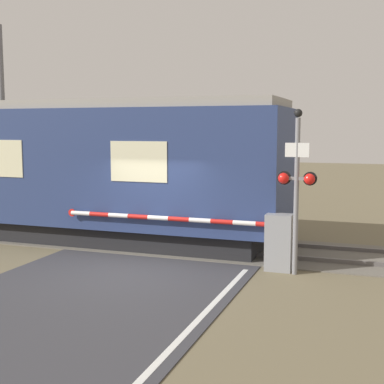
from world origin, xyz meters
TOP-DOWN VIEW (x-y plane):
  - ground_plane at (0.00, 0.00)m, footprint 80.00×80.00m
  - track_bed at (0.00, 3.01)m, footprint 36.00×3.20m
  - train at (-4.66, 3.00)m, footprint 15.33×3.21m
  - crossing_barrier at (2.68, 1.28)m, footprint 5.83×0.44m
  - signal_post at (3.52, 1.06)m, footprint 0.86×0.26m
  - catenary_pole at (-7.23, 4.79)m, footprint 0.20×1.90m

SIDE VIEW (x-z plane):
  - ground_plane at x=0.00m, z-range 0.00..0.00m
  - track_bed at x=0.00m, z-range -0.04..0.09m
  - crossing_barrier at x=2.68m, z-range 0.07..1.37m
  - train at x=-4.66m, z-range 0.05..4.05m
  - signal_post at x=3.52m, z-range 0.25..3.91m
  - catenary_pole at x=-7.23m, z-range 0.15..6.90m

